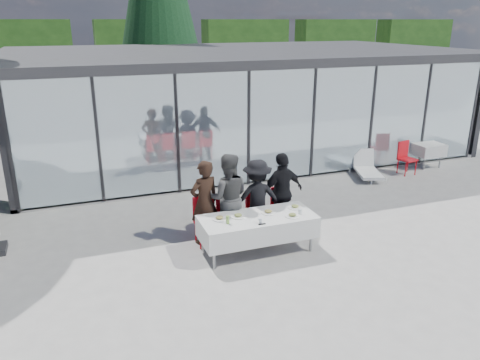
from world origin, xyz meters
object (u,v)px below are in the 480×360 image
(plate_extra, at_px, (292,215))
(diner_c, at_px, (257,198))
(plate_d, at_px, (295,207))
(diner_chair_b, at_px, (228,215))
(diner_chair_c, at_px, (257,211))
(folded_eyeglasses, at_px, (262,224))
(plate_a, at_px, (220,218))
(plate_c, at_px, (268,212))
(spare_table_right, at_px, (427,149))
(diner_chair_a, at_px, (205,218))
(spare_chair_b, at_px, (388,147))
(spare_chair_a, at_px, (405,156))
(plate_b, at_px, (238,216))
(diner_d, at_px, (282,192))
(diner_a, at_px, (205,202))
(lounger, at_px, (366,168))
(juice_bottle, at_px, (228,220))
(diner_chair_d, at_px, (282,207))
(diner_b, at_px, (228,197))
(dining_table, at_px, (258,227))

(plate_extra, bearing_deg, diner_c, 109.04)
(plate_d, bearing_deg, diner_chair_b, 154.02)
(diner_chair_b, xyz_separation_m, diner_chair_c, (0.65, 0.00, 0.00))
(folded_eyeglasses, bearing_deg, plate_a, 143.57)
(diner_chair_c, distance_m, plate_a, 1.22)
(plate_c, height_order, spare_table_right, plate_c)
(diner_chair_a, bearing_deg, spare_chair_b, 25.78)
(spare_chair_a, distance_m, spare_chair_b, 1.02)
(plate_b, height_order, folded_eyeglasses, plate_b)
(diner_c, bearing_deg, diner_d, -170.15)
(diner_a, xyz_separation_m, folded_eyeglasses, (0.79, -1.12, -0.12))
(folded_eyeglasses, distance_m, lounger, 6.08)
(plate_c, xyz_separation_m, juice_bottle, (-0.91, -0.19, 0.05))
(plate_c, bearing_deg, diner_chair_a, 149.21)
(spare_table_right, bearing_deg, diner_chair_b, -159.78)
(diner_a, bearing_deg, diner_chair_d, 164.10)
(diner_a, xyz_separation_m, juice_bottle, (0.20, -0.86, -0.05))
(diner_b, height_order, folded_eyeglasses, diner_b)
(diner_chair_c, bearing_deg, plate_d, -45.83)
(spare_table_right, relative_size, spare_chair_b, 0.88)
(diner_a, bearing_deg, plate_d, 144.92)
(diner_c, xyz_separation_m, lounger, (4.49, 2.52, -0.57))
(diner_chair_a, distance_m, diner_chair_d, 1.72)
(diner_chair_a, xyz_separation_m, plate_a, (0.12, -0.62, 0.24))
(plate_a, bearing_deg, diner_chair_c, 31.20)
(diner_b, bearing_deg, lounger, -138.41)
(plate_d, bearing_deg, plate_c, -174.38)
(plate_a, height_order, plate_b, same)
(diner_chair_a, height_order, plate_b, diner_chair_a)
(diner_b, height_order, lounger, diner_b)
(juice_bottle, height_order, lounger, juice_bottle)
(diner_d, distance_m, diner_chair_d, 0.34)
(plate_c, distance_m, folded_eyeglasses, 0.56)
(dining_table, distance_m, diner_chair_c, 0.80)
(plate_d, height_order, spare_table_right, plate_d)
(dining_table, height_order, diner_d, diner_d)
(lounger, bearing_deg, plate_d, -141.28)
(diner_chair_c, relative_size, diner_d, 0.56)
(plate_c, bearing_deg, spare_chair_a, 27.87)
(diner_chair_c, bearing_deg, plate_c, -92.75)
(dining_table, distance_m, diner_chair_b, 0.83)
(diner_chair_b, relative_size, folded_eyeglasses, 6.96)
(plate_d, xyz_separation_m, spare_chair_a, (5.12, 2.97, -0.24))
(diner_chair_c, xyz_separation_m, lounger, (4.49, 2.53, -0.28))
(diner_b, xyz_separation_m, diner_chair_c, (0.65, -0.01, -0.39))
(folded_eyeglasses, bearing_deg, lounger, 36.97)
(diner_d, height_order, plate_d, diner_d)
(diner_chair_b, bearing_deg, lounger, 26.19)
(diner_c, bearing_deg, juice_bottle, 52.30)
(spare_table_right, xyz_separation_m, spare_chair_b, (-0.95, 0.64, -0.02))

